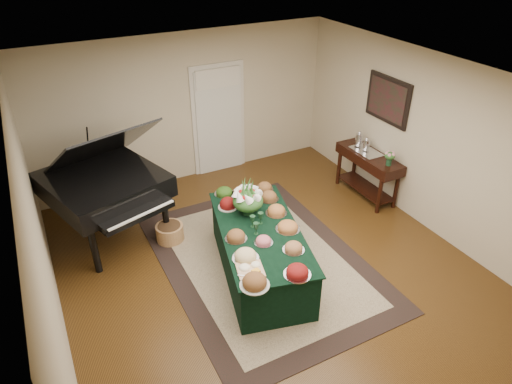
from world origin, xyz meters
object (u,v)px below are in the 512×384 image
grand_piano (104,183)px  mahogany_sideboard (368,164)px  buffet_table (260,252)px  floral_centerpiece (248,198)px

grand_piano → mahogany_sideboard: bearing=-11.5°
buffet_table → grand_piano: grand_piano is taller
floral_centerpiece → mahogany_sideboard: bearing=12.1°
floral_centerpiece → grand_piano: (-1.66, 1.43, -0.07)m
floral_centerpiece → grand_piano: bearing=139.1°
buffet_table → mahogany_sideboard: mahogany_sideboard is taller
floral_centerpiece → buffet_table: bearing=-95.0°
buffet_table → grand_piano: bearing=131.0°
buffet_table → floral_centerpiece: floral_centerpiece is taller
buffet_table → mahogany_sideboard: size_ratio=1.79×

